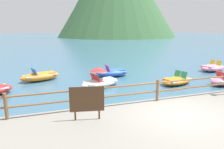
{
  "coord_description": "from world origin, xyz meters",
  "views": [
    {
      "loc": [
        -4.65,
        -6.0,
        3.52
      ],
      "look_at": [
        -0.92,
        5.0,
        0.9
      ],
      "focal_mm": 33.37,
      "sensor_mm": 36.0,
      "label": 1
    }
  ],
  "objects_px": {
    "pedal_boat_4": "(40,76)",
    "pedal_boat_1": "(212,68)",
    "pedal_boat_0": "(112,72)",
    "pedal_boat_5": "(100,81)",
    "sign_board": "(87,100)",
    "pedal_boat_3": "(177,80)"
  },
  "relations": [
    {
      "from": "sign_board",
      "to": "pedal_boat_5",
      "type": "distance_m",
      "value": 5.54
    },
    {
      "from": "pedal_boat_1",
      "to": "pedal_boat_5",
      "type": "relative_size",
      "value": 0.94
    },
    {
      "from": "pedal_boat_0",
      "to": "pedal_boat_4",
      "type": "height_order",
      "value": "pedal_boat_4"
    },
    {
      "from": "pedal_boat_1",
      "to": "pedal_boat_5",
      "type": "height_order",
      "value": "pedal_boat_5"
    },
    {
      "from": "pedal_boat_3",
      "to": "sign_board",
      "type": "bearing_deg",
      "value": -147.84
    },
    {
      "from": "pedal_boat_5",
      "to": "pedal_boat_1",
      "type": "bearing_deg",
      "value": 8.94
    },
    {
      "from": "sign_board",
      "to": "pedal_boat_0",
      "type": "relative_size",
      "value": 0.48
    },
    {
      "from": "pedal_boat_0",
      "to": "pedal_boat_4",
      "type": "bearing_deg",
      "value": 176.06
    },
    {
      "from": "sign_board",
      "to": "pedal_boat_4",
      "type": "bearing_deg",
      "value": 100.93
    },
    {
      "from": "pedal_boat_1",
      "to": "pedal_boat_4",
      "type": "xyz_separation_m",
      "value": [
        -13.52,
        1.22,
        0.02
      ]
    },
    {
      "from": "pedal_boat_3",
      "to": "pedal_boat_5",
      "type": "bearing_deg",
      "value": 168.72
    },
    {
      "from": "pedal_boat_4",
      "to": "pedal_boat_5",
      "type": "xyz_separation_m",
      "value": [
        3.44,
        -2.8,
        0.07
      ]
    },
    {
      "from": "pedal_boat_3",
      "to": "pedal_boat_4",
      "type": "distance_m",
      "value": 9.03
    },
    {
      "from": "pedal_boat_3",
      "to": "pedal_boat_5",
      "type": "relative_size",
      "value": 0.96
    },
    {
      "from": "sign_board",
      "to": "pedal_boat_5",
      "type": "xyz_separation_m",
      "value": [
        1.9,
        5.15,
        -0.75
      ]
    },
    {
      "from": "pedal_boat_3",
      "to": "pedal_boat_5",
      "type": "distance_m",
      "value": 4.87
    },
    {
      "from": "pedal_boat_4",
      "to": "pedal_boat_3",
      "type": "bearing_deg",
      "value": -24.58
    },
    {
      "from": "pedal_boat_0",
      "to": "pedal_boat_5",
      "type": "bearing_deg",
      "value": -123.02
    },
    {
      "from": "pedal_boat_4",
      "to": "pedal_boat_1",
      "type": "bearing_deg",
      "value": -5.14
    },
    {
      "from": "pedal_boat_1",
      "to": "pedal_boat_3",
      "type": "height_order",
      "value": "pedal_boat_1"
    },
    {
      "from": "pedal_boat_0",
      "to": "pedal_boat_3",
      "type": "xyz_separation_m",
      "value": [
        3.17,
        -3.41,
        -0.06
      ]
    },
    {
      "from": "pedal_boat_0",
      "to": "pedal_boat_1",
      "type": "bearing_deg",
      "value": -5.85
    }
  ]
}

